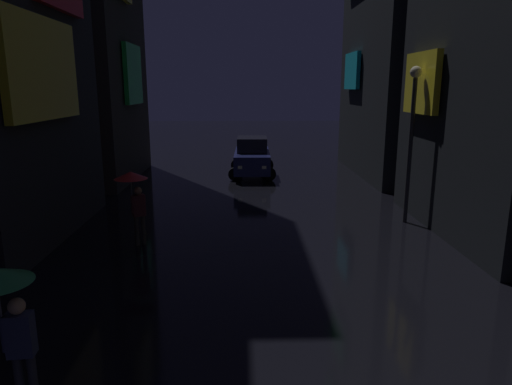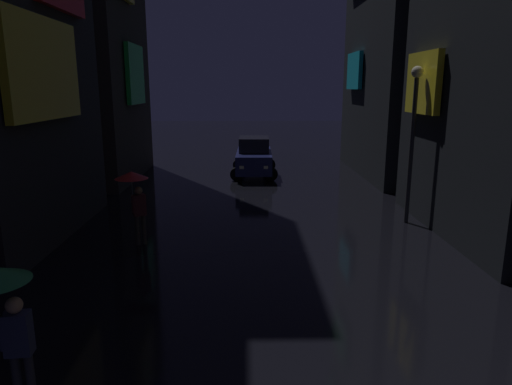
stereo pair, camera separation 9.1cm
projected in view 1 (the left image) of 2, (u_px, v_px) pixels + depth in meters
name	position (u px, v px, depth m)	size (l,w,h in m)	color
pedestrian_foreground_left_green	(5.00, 300.00, 5.86)	(0.90, 0.90, 2.12)	#2D2D38
pedestrian_midstreet_left_red	(133.00, 188.00, 12.40)	(0.90, 0.90, 2.12)	#38332D
car_distant	(252.00, 157.00, 22.71)	(2.32, 4.18, 1.92)	navy
streetlamp_right_far	(412.00, 126.00, 14.31)	(0.36, 0.36, 4.97)	#2D2D33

